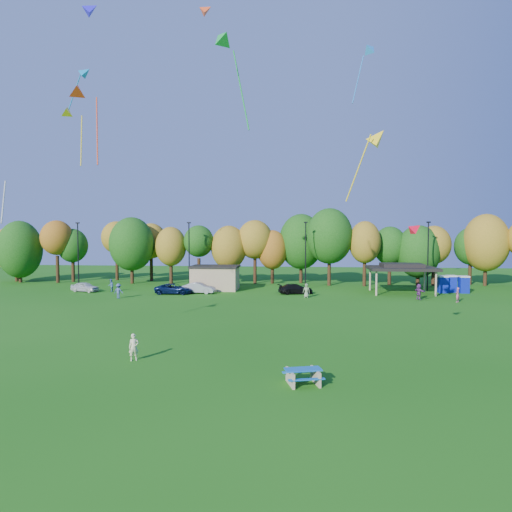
# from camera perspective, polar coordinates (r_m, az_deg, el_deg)

# --- Properties ---
(ground) EXTENTS (160.00, 160.00, 0.00)m
(ground) POSITION_cam_1_polar(r_m,az_deg,el_deg) (23.01, 2.30, -16.54)
(ground) COLOR #19600F
(ground) RESTS_ON ground
(tree_line) EXTENTS (93.57, 10.55, 11.15)m
(tree_line) POSITION_cam_1_polar(r_m,az_deg,el_deg) (67.23, 3.58, 1.48)
(tree_line) COLOR black
(tree_line) RESTS_ON ground
(lamp_posts) EXTENTS (64.50, 0.25, 9.09)m
(lamp_posts) POSITION_cam_1_polar(r_m,az_deg,el_deg) (61.72, 6.22, 0.39)
(lamp_posts) COLOR black
(lamp_posts) RESTS_ON ground
(utility_building) EXTENTS (6.30, 4.30, 3.25)m
(utility_building) POSITION_cam_1_polar(r_m,az_deg,el_deg) (61.00, -5.13, -2.71)
(utility_building) COLOR tan
(utility_building) RESTS_ON ground
(pavilion) EXTENTS (8.20, 6.20, 3.77)m
(pavilion) POSITION_cam_1_polar(r_m,az_deg,el_deg) (60.20, 17.74, -1.40)
(pavilion) COLOR tan
(pavilion) RESTS_ON ground
(porta_potties) EXTENTS (3.75, 1.89, 2.18)m
(porta_potties) POSITION_cam_1_polar(r_m,az_deg,el_deg) (63.27, 23.36, -3.23)
(porta_potties) COLOR #0C1DA4
(porta_potties) RESTS_ON ground
(picnic_table) EXTENTS (2.18, 1.96, 0.80)m
(picnic_table) POSITION_cam_1_polar(r_m,az_deg,el_deg) (23.94, 5.90, -14.60)
(picnic_table) COLOR tan
(picnic_table) RESTS_ON ground
(kite_flyer) EXTENTS (0.70, 0.61, 1.62)m
(kite_flyer) POSITION_cam_1_polar(r_m,az_deg,el_deg) (28.77, -15.03, -10.95)
(kite_flyer) COLOR beige
(kite_flyer) RESTS_ON ground
(car_a) EXTENTS (3.97, 2.37, 1.26)m
(car_a) POSITION_cam_1_polar(r_m,az_deg,el_deg) (62.95, -20.60, -3.64)
(car_a) COLOR silver
(car_a) RESTS_ON ground
(car_b) EXTENTS (4.22, 1.84, 1.35)m
(car_b) POSITION_cam_1_polar(r_m,az_deg,el_deg) (57.89, -7.14, -3.99)
(car_b) COLOR #A8A7AC
(car_b) RESTS_ON ground
(car_c) EXTENTS (4.73, 2.32, 1.29)m
(car_c) POSITION_cam_1_polar(r_m,az_deg,el_deg) (57.81, -10.22, -4.05)
(car_c) COLOR #0A1841
(car_c) RESTS_ON ground
(car_d) EXTENTS (4.64, 2.83, 1.26)m
(car_d) POSITION_cam_1_polar(r_m,az_deg,el_deg) (57.18, 4.97, -4.11)
(car_d) COLOR black
(car_d) RESTS_ON ground
(far_person_0) EXTENTS (1.19, 1.75, 1.81)m
(far_person_0) POSITION_cam_1_polar(r_m,az_deg,el_deg) (55.33, 19.70, -4.23)
(far_person_0) COLOR #7E3683
(far_person_0) RESTS_ON ground
(far_person_1) EXTENTS (0.84, 0.95, 1.65)m
(far_person_1) POSITION_cam_1_polar(r_m,az_deg,el_deg) (61.89, -17.69, -3.52)
(far_person_1) COLOR #5078B0
(far_person_1) RESTS_ON ground
(far_person_2) EXTENTS (1.19, 0.79, 1.72)m
(far_person_2) POSITION_cam_1_polar(r_m,az_deg,el_deg) (55.46, -16.81, -4.21)
(far_person_2) COLOR #445396
(far_person_2) RESTS_ON ground
(far_person_3) EXTENTS (0.68, 0.71, 1.63)m
(far_person_3) POSITION_cam_1_polar(r_m,az_deg,el_deg) (54.86, 23.87, -4.46)
(far_person_3) COLOR #B9577E
(far_person_3) RESTS_ON ground
(far_person_4) EXTENTS (0.92, 0.70, 1.67)m
(far_person_4) POSITION_cam_1_polar(r_m,az_deg,el_deg) (54.02, 6.32, -4.32)
(far_person_4) COLOR gray
(far_person_4) RESTS_ON ground
(kite_0) EXTENTS (1.19, 1.02, 1.05)m
(kite_0) POSITION_cam_1_polar(r_m,az_deg,el_deg) (31.28, 19.34, 3.28)
(kite_0) COLOR red
(kite_2) EXTENTS (1.86, 1.58, 1.65)m
(kite_2) POSITION_cam_1_polar(r_m,az_deg,el_deg) (55.70, -6.16, 28.31)
(kite_2) COLOR #FF4E1C
(kite_3) EXTENTS (3.38, 1.76, 5.51)m
(kite_3) POSITION_cam_1_polar(r_m,az_deg,el_deg) (34.97, 15.02, 14.07)
(kite_3) COLOR yellow
(kite_5) EXTENTS (1.75, 1.59, 1.43)m
(kite_5) POSITION_cam_1_polar(r_m,az_deg,el_deg) (41.38, -19.84, 27.07)
(kite_5) COLOR #261BF5
(kite_7) EXTENTS (2.71, 1.23, 4.44)m
(kite_7) POSITION_cam_1_polar(r_m,az_deg,el_deg) (51.64, -20.57, 20.67)
(kite_7) COLOR #0C7FBE
(kite_8) EXTENTS (3.14, 3.88, 7.39)m
(kite_8) POSITION_cam_1_polar(r_m,az_deg,el_deg) (36.69, -4.34, 25.33)
(kite_8) COLOR green
(kite_10) EXTENTS (3.00, 3.34, 6.45)m
(kite_10) POSITION_cam_1_polar(r_m,az_deg,el_deg) (54.96, 14.14, 23.73)
(kite_10) COLOR #2384E0
(kite_12) EXTENTS (2.18, 3.73, 6.42)m
(kite_12) POSITION_cam_1_polar(r_m,az_deg,el_deg) (38.43, -21.39, 18.75)
(kite_12) COLOR #FF4016
(kite_14) EXTENTS (1.64, 3.12, 5.32)m
(kite_14) POSITION_cam_1_polar(r_m,az_deg,el_deg) (43.64, -22.48, 16.32)
(kite_14) COLOR yellow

